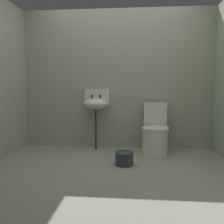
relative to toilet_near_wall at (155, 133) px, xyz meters
The scene contains 5 objects.
ground_plane 1.16m from the toilet_near_wall, 123.99° to the right, with size 3.56×2.92×0.08m, color gray.
wall_back 1.10m from the toilet_near_wall, 146.85° to the left, with size 3.56×0.10×2.30m, color #9CA286.
toilet_near_wall is the anchor object (origin of this frame).
sink 1.06m from the toilet_near_wall, 168.81° to the left, with size 0.42×0.35×0.99m.
bucket 0.79m from the toilet_near_wall, 126.30° to the right, with size 0.25×0.25×0.17m.
Camera 1 is at (0.28, -2.83, 1.04)m, focal length 39.08 mm.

